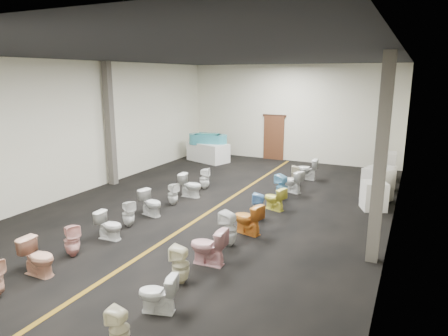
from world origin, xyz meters
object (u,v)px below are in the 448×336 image
at_px(appliance_crate_c, 381,178).
at_px(appliance_crate_a, 374,196).
at_px(display_table, 208,152).
at_px(toilet_right_5, 248,219).
at_px(appliance_crate_b, 377,184).
at_px(toilet_right_4, 229,229).
at_px(toilet_left_7, 173,194).
at_px(toilet_right_3, 208,246).
at_px(toilet_right_8, 282,187).
at_px(toilet_right_11, 307,169).
at_px(toilet_right_1, 158,294).
at_px(toilet_left_8, 191,185).
at_px(toilet_left_9, 204,178).
at_px(toilet_right_2, 181,265).
at_px(bathtub, 208,139).
at_px(toilet_right_6, 259,207).
at_px(toilet_left_5, 128,214).
at_px(toilet_right_7, 274,198).
at_px(toilet_left_3, 72,240).
at_px(toilet_right_9, 292,181).
at_px(toilet_right_10, 296,175).
at_px(toilet_left_6, 151,203).
at_px(appliance_crate_d, 385,166).
at_px(toilet_left_2, 38,257).
at_px(toilet_left_4, 109,225).
at_px(toilet_right_0, 119,329).

bearing_deg(appliance_crate_c, appliance_crate_a, -90.00).
xyz_separation_m(display_table, toilet_right_5, (5.11, -7.40, -0.03)).
bearing_deg(appliance_crate_b, toilet_right_4, -117.89).
distance_m(toilet_left_7, toilet_right_4, 3.56).
bearing_deg(toilet_right_3, toilet_right_8, 177.11).
height_order(display_table, toilet_right_11, display_table).
relative_size(display_table, toilet_right_1, 2.85).
height_order(toilet_left_8, toilet_left_9, toilet_left_8).
distance_m(toilet_right_2, toilet_right_11, 9.01).
height_order(toilet_left_8, toilet_right_2, toilet_left_8).
distance_m(bathtub, toilet_right_11, 5.29).
bearing_deg(toilet_right_6, toilet_left_7, -101.90).
bearing_deg(bathtub, toilet_left_5, -84.83).
bearing_deg(display_table, bathtub, 180.00).
bearing_deg(toilet_right_7, appliance_crate_c, 163.65).
bearing_deg(appliance_crate_b, toilet_left_3, -128.00).
bearing_deg(toilet_right_4, appliance_crate_b, 162.73).
bearing_deg(toilet_right_5, toilet_left_7, -97.04).
distance_m(bathtub, toilet_right_9, 6.06).
distance_m(toilet_left_5, toilet_right_10, 6.69).
xyz_separation_m(toilet_left_6, toilet_right_6, (2.99, 1.00, 0.02)).
relative_size(toilet_right_2, toilet_right_4, 0.90).
distance_m(appliance_crate_c, appliance_crate_d, 1.49).
bearing_deg(toilet_right_9, toilet_right_6, 21.99).
bearing_deg(toilet_left_5, toilet_right_9, -10.72).
height_order(appliance_crate_d, toilet_left_2, appliance_crate_d).
distance_m(toilet_left_3, toilet_right_11, 9.55).
bearing_deg(appliance_crate_a, toilet_left_9, -177.33).
height_order(toilet_right_2, toilet_right_8, toilet_right_8).
relative_size(toilet_left_2, toilet_right_2, 1.00).
height_order(toilet_left_3, toilet_right_7, toilet_left_3).
xyz_separation_m(toilet_left_3, toilet_left_5, (-0.03, 2.00, -0.02)).
height_order(toilet_left_4, toilet_right_6, toilet_right_6).
bearing_deg(toilet_right_9, toilet_right_7, 24.22).
relative_size(toilet_right_4, toilet_right_8, 1.01).
height_order(toilet_left_4, toilet_right_7, toilet_right_7).
height_order(toilet_left_4, toilet_right_11, toilet_right_11).
xyz_separation_m(appliance_crate_b, toilet_right_7, (-2.71, -2.36, -0.18)).
bearing_deg(toilet_right_11, toilet_left_3, -20.93).
distance_m(toilet_left_6, toilet_right_2, 4.12).
bearing_deg(toilet_right_0, toilet_left_4, -140.47).
relative_size(toilet_left_6, toilet_right_8, 0.88).
xyz_separation_m(appliance_crate_a, toilet_right_0, (-2.72, -8.43, -0.09)).
xyz_separation_m(toilet_left_3, toilet_right_9, (3.02, 7.10, 0.01)).
relative_size(appliance_crate_b, toilet_right_5, 1.31).
height_order(toilet_left_2, toilet_right_7, toilet_left_2).
distance_m(toilet_left_3, toilet_right_9, 7.72).
xyz_separation_m(toilet_right_7, toilet_right_8, (-0.11, 1.05, 0.07)).
relative_size(toilet_left_5, toilet_right_8, 0.85).
xyz_separation_m(toilet_left_7, toilet_left_9, (0.02, 2.04, 0.03)).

